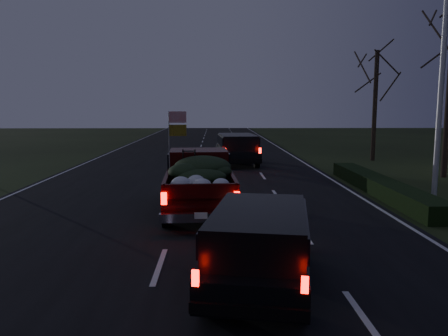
# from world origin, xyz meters

# --- Properties ---
(ground) EXTENTS (120.00, 120.00, 0.00)m
(ground) POSITION_xyz_m (0.00, 0.00, 0.00)
(ground) COLOR black
(ground) RESTS_ON ground
(road_asphalt) EXTENTS (14.00, 120.00, 0.02)m
(road_asphalt) POSITION_xyz_m (0.00, 0.00, 0.01)
(road_asphalt) COLOR black
(road_asphalt) RESTS_ON ground
(hedge_row) EXTENTS (1.00, 10.00, 0.60)m
(hedge_row) POSITION_xyz_m (7.80, 3.00, 0.30)
(hedge_row) COLOR black
(hedge_row) RESTS_ON ground
(light_pole) EXTENTS (0.50, 0.90, 9.16)m
(light_pole) POSITION_xyz_m (9.50, 2.00, 5.48)
(light_pole) COLOR silver
(light_pole) RESTS_ON ground
(bare_tree_far) EXTENTS (3.60, 3.60, 7.00)m
(bare_tree_far) POSITION_xyz_m (11.50, 14.00, 5.23)
(bare_tree_far) COLOR black
(bare_tree_far) RESTS_ON ground
(pickup_truck) EXTENTS (2.40, 5.68, 2.93)m
(pickup_truck) POSITION_xyz_m (0.68, 0.24, 1.10)
(pickup_truck) COLOR #320706
(pickup_truck) RESTS_ON ground
(lead_suv) EXTENTS (2.50, 5.28, 1.48)m
(lead_suv) POSITION_xyz_m (2.55, 12.01, 1.12)
(lead_suv) COLOR black
(lead_suv) RESTS_ON ground
(rear_suv) EXTENTS (2.51, 4.51, 1.23)m
(rear_suv) POSITION_xyz_m (2.04, -6.02, 0.93)
(rear_suv) COLOR black
(rear_suv) RESTS_ON ground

